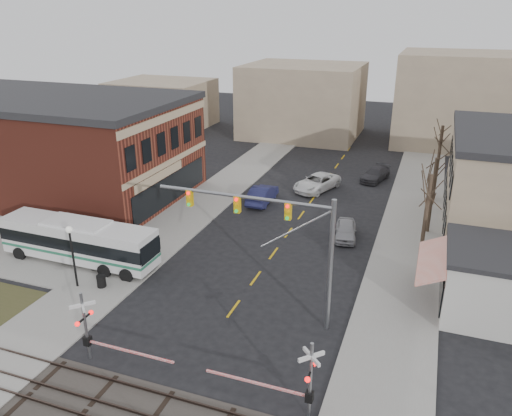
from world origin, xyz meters
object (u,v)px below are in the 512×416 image
at_px(car_c, 317,183).
at_px(pedestrian_far, 119,239).
at_px(car_a, 346,230).
at_px(car_b, 262,194).
at_px(rr_crossing_west, 92,328).
at_px(rr_crossing_east, 301,379).
at_px(street_lamp, 71,244).
at_px(pedestrian_near, 129,252).
at_px(traffic_signal_mast, 281,231).
at_px(transit_bus, 79,240).
at_px(trash_bin, 101,281).
at_px(car_d, 375,174).

xyz_separation_m(car_c, pedestrian_far, (-11.09, -18.43, 0.12)).
relative_size(car_a, car_b, 0.80).
bearing_deg(pedestrian_far, rr_crossing_west, -125.83).
relative_size(rr_crossing_east, pedestrian_far, 3.53).
relative_size(rr_crossing_east, car_b, 1.11).
height_order(rr_crossing_east, car_b, rr_crossing_east).
distance_m(street_lamp, car_a, 20.82).
height_order(pedestrian_near, pedestrian_far, pedestrian_far).
bearing_deg(pedestrian_near, rr_crossing_west, -160.33).
relative_size(traffic_signal_mast, street_lamp, 2.43).
height_order(transit_bus, car_a, transit_bus).
bearing_deg(rr_crossing_west, car_c, 81.09).
distance_m(street_lamp, pedestrian_far, 6.27).
xyz_separation_m(street_lamp, car_b, (6.40, 19.03, -2.38)).
distance_m(street_lamp, car_c, 26.50).
height_order(car_c, pedestrian_far, pedestrian_far).
relative_size(rr_crossing_west, rr_crossing_east, 1.00).
relative_size(car_b, car_c, 0.88).
relative_size(street_lamp, trash_bin, 5.24).
height_order(car_b, car_c, car_b).
xyz_separation_m(car_b, car_d, (9.28, 10.40, -0.15)).
bearing_deg(car_b, transit_bus, 61.45).
height_order(street_lamp, car_a, street_lamp).
bearing_deg(traffic_signal_mast, car_a, 82.63).
distance_m(transit_bus, car_a, 20.51).
distance_m(rr_crossing_east, pedestrian_far, 20.97).
relative_size(car_a, pedestrian_far, 2.56).
relative_size(trash_bin, car_c, 0.14).
height_order(transit_bus, rr_crossing_east, rr_crossing_east).
bearing_deg(pedestrian_near, car_b, -23.21).
bearing_deg(car_d, car_a, -75.36).
height_order(street_lamp, car_d, street_lamp).
distance_m(street_lamp, pedestrian_near, 4.97).
relative_size(rr_crossing_west, trash_bin, 6.78).
distance_m(traffic_signal_mast, car_d, 28.72).
xyz_separation_m(car_b, car_c, (4.06, 5.20, -0.04)).
bearing_deg(rr_crossing_east, car_d, 91.94).
xyz_separation_m(pedestrian_near, pedestrian_far, (-1.97, 1.63, 0.03)).
distance_m(rr_crossing_west, street_lamp, 8.23).
height_order(transit_bus, car_c, transit_bus).
bearing_deg(car_b, car_a, 149.26).
bearing_deg(transit_bus, rr_crossing_west, -48.33).
bearing_deg(rr_crossing_west, rr_crossing_east, 0.16).
xyz_separation_m(rr_crossing_east, pedestrian_far, (-17.50, 11.51, -1.06)).
relative_size(trash_bin, car_b, 0.16).
bearing_deg(pedestrian_far, car_a, -38.15).
relative_size(car_a, car_d, 0.86).
bearing_deg(pedestrian_near, pedestrian_far, 46.04).
bearing_deg(trash_bin, car_d, 64.01).
distance_m(pedestrian_near, pedestrian_far, 2.55).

